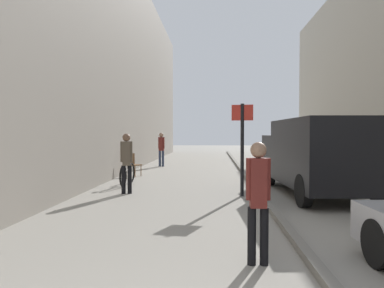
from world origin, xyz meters
name	(u,v)px	position (x,y,z in m)	size (l,w,h in m)	color
ground_plane	(207,180)	(0.00, 12.00, 0.00)	(80.00, 80.00, 0.00)	gray
building_facade_left	(74,49)	(-5.12, 12.00, 5.03)	(3.03, 40.00, 10.06)	gray
kerb_strip	(248,179)	(1.58, 12.00, 0.06)	(0.16, 40.00, 0.12)	slate
pedestrian_main_foreground	(126,159)	(-2.28, 8.81, 1.02)	(0.35, 0.24, 1.76)	black
pedestrian_mid_block	(161,147)	(-2.53, 17.38, 1.05)	(0.35, 0.25, 1.81)	#2D3851
pedestrian_far_crossing	(258,194)	(0.86, 3.39, 0.95)	(0.33, 0.21, 1.65)	black
delivery_van	(316,154)	(3.22, 8.97, 1.17)	(2.37, 5.32, 2.16)	black
street_sign_post	(242,141)	(1.07, 8.61, 1.55)	(0.60, 0.11, 2.60)	black
bicycle_leaning	(127,174)	(-2.70, 10.59, 0.38)	(0.12, 1.77, 0.98)	black
cafe_chair_near_window	(133,163)	(-3.07, 13.01, 0.55)	(0.59, 0.59, 0.94)	brown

